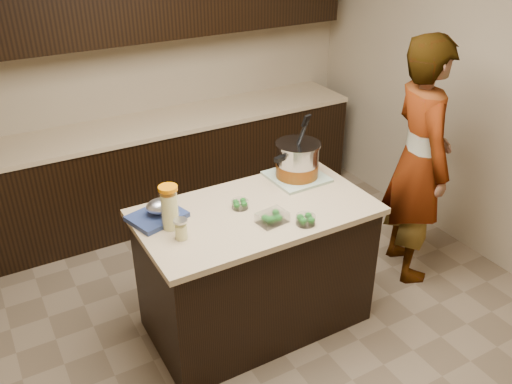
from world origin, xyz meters
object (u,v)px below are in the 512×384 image
(person, at_px, (419,162))
(lemonade_pitcher, at_px, (170,209))
(stock_pot, at_px, (297,162))
(island, at_px, (256,268))

(person, bearing_deg, lemonade_pitcher, 107.62)
(stock_pot, bearing_deg, island, -168.61)
(island, height_order, person, person)
(island, height_order, lemonade_pitcher, lemonade_pitcher)
(stock_pot, bearing_deg, person, -30.82)
(lemonade_pitcher, relative_size, person, 0.15)
(stock_pot, xyz_separation_m, lemonade_pitcher, (-0.98, -0.16, 0.00))
(stock_pot, height_order, lemonade_pitcher, stock_pot)
(stock_pot, height_order, person, person)
(lemonade_pitcher, bearing_deg, island, -6.71)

